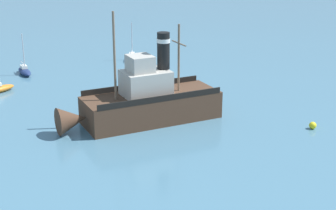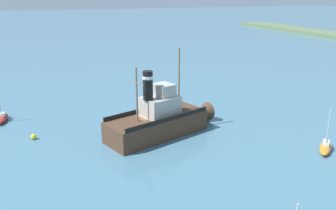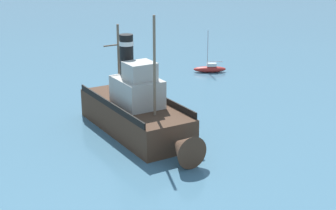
{
  "view_description": "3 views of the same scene",
  "coord_description": "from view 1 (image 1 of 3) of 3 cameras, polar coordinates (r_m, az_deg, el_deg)",
  "views": [
    {
      "loc": [
        -42.71,
        4.39,
        16.02
      ],
      "look_at": [
        -0.88,
        -0.6,
        1.73
      ],
      "focal_mm": 55.0,
      "sensor_mm": 36.0,
      "label": 1
    },
    {
      "loc": [
        36.49,
        -11.29,
        16.02
      ],
      "look_at": [
        -0.8,
        2.48,
        3.23
      ],
      "focal_mm": 38.0,
      "sensor_mm": 36.0,
      "label": 2
    },
    {
      "loc": [
        5.59,
        39.72,
        15.26
      ],
      "look_at": [
        -2.78,
        -0.38,
        1.7
      ],
      "focal_mm": 55.0,
      "sensor_mm": 36.0,
      "label": 3
    }
  ],
  "objects": [
    {
      "name": "old_tugboat",
      "position": [
        45.11,
        -2.58,
        0.38
      ],
      "size": [
        8.12,
        14.71,
        9.9
      ],
      "color": "#4C3323",
      "rests_on": "ground"
    },
    {
      "name": "sailboat_navy",
      "position": [
        62.85,
        -15.62,
        3.67
      ],
      "size": [
        3.94,
        2.44,
        4.9
      ],
      "color": "navy",
      "rests_on": "ground"
    },
    {
      "name": "ground_plane",
      "position": [
        45.82,
        -0.88,
        -1.73
      ],
      "size": [
        600.0,
        600.0,
        0.0
      ],
      "primitive_type": "plane",
      "color": "#477289"
    },
    {
      "name": "mooring_buoy",
      "position": [
        45.51,
        15.74,
        -2.19
      ],
      "size": [
        0.63,
        0.63,
        0.63
      ],
      "primitive_type": "sphere",
      "color": "yellow",
      "rests_on": "ground"
    },
    {
      "name": "sailboat_teal",
      "position": [
        67.44,
        -4.01,
        5.32
      ],
      "size": [
        3.93,
        1.68,
        4.9
      ],
      "color": "#23757A",
      "rests_on": "ground"
    }
  ]
}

